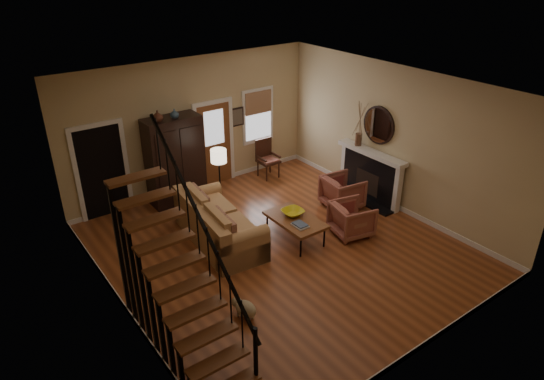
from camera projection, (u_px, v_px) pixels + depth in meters
room at (215, 158)px, 10.27m from camera, size 7.00×7.33×3.30m
staircase at (178, 260)px, 6.77m from camera, size 0.94×2.80×3.20m
fireplace at (372, 170)px, 11.58m from camera, size 0.33×1.95×2.30m
armoire at (175, 160)px, 11.32m from camera, size 1.30×0.60×2.10m
vase_a at (158, 116)px, 10.54m from camera, size 0.24×0.24×0.25m
vase_b at (174, 113)px, 10.76m from camera, size 0.20×0.20×0.21m
sofa at (219, 222)px, 9.97m from camera, size 1.28×2.51×0.90m
coffee_table at (295, 229)px, 10.11m from camera, size 0.78×1.32×0.50m
bowl at (293, 212)px, 10.10m from camera, size 0.45×0.45×0.11m
books at (300, 225)px, 9.70m from camera, size 0.24×0.33×0.06m
armchair_left at (352, 219)px, 10.25m from camera, size 0.96×0.94×0.73m
armchair_right at (342, 192)px, 11.34m from camera, size 0.95×0.93×0.77m
floor_lamp at (220, 181)px, 10.94m from camera, size 0.47×0.47×1.55m
side_chair at (268, 159)px, 12.77m from camera, size 0.54×0.54×1.02m
dog at (246, 310)px, 7.98m from camera, size 0.37×0.50×0.33m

